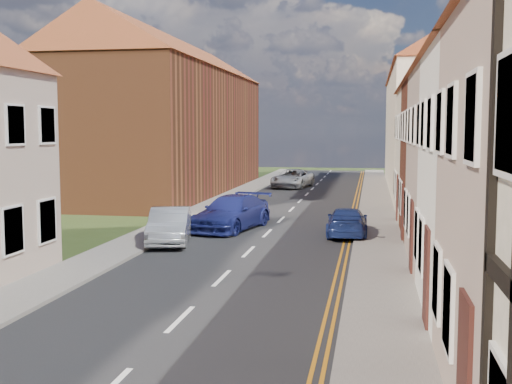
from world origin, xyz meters
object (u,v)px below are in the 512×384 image
object	(u,v)px
car_distant	(293,179)
car_far_b	(347,222)
car_far	(232,213)
car_mid	(170,226)

from	to	relation	value
car_distant	car_far_b	xyz separation A→B (m)	(4.70, -20.63, -0.12)
car_far	car_distant	distance (m)	19.83
car_distant	car_far_b	world-z (taller)	car_distant
car_distant	car_far	bearing A→B (deg)	-80.96
car_mid	car_far_b	size ratio (longest dim) A/B	1.04
car_distant	car_far_b	distance (m)	21.16
car_mid	car_far	xyz separation A→B (m)	(1.55, 3.62, 0.05)
car_mid	car_far_b	world-z (taller)	car_mid
car_far	car_distant	bearing A→B (deg)	102.62
car_mid	car_far	distance (m)	3.94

